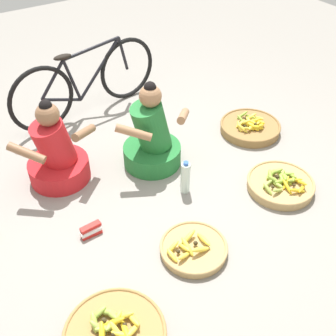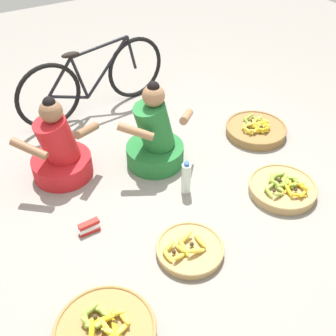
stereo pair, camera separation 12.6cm
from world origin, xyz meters
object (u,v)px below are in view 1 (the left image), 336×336
Objects in this scene: vendor_woman_behind at (57,155)px; banana_basket_mid_left at (250,127)px; banana_basket_back_left at (193,248)px; banana_basket_front_left at (115,334)px; banana_basket_mid_right at (281,184)px; vendor_woman_front at (152,139)px; packet_carton_stack at (91,230)px; water_bottle at (185,178)px; bicycle_leaning at (87,82)px.

vendor_woman_behind is 1.29× the size of banana_basket_mid_left.
banana_basket_back_left is at bearing -69.30° from vendor_woman_behind.
vendor_woman_behind is 1.62m from banana_basket_front_left.
vendor_woman_behind is at bearing 142.58° from banana_basket_mid_right.
banana_basket_back_left is (-0.29, -1.04, -0.22)m from vendor_woman_front.
banana_basket_mid_left reaches higher than packet_carton_stack.
banana_basket_front_left is at bearing -129.16° from vendor_woman_front.
banana_basket_mid_left is 1.93× the size of water_bottle.
banana_basket_mid_left is (1.09, -0.11, -0.21)m from vendor_woman_front.
bicycle_leaning is 5.43× the size of water_bottle.
water_bottle is at bearing 148.85° from banana_basket_mid_right.
banana_basket_front_left is 3.69× the size of packet_carton_stack.
packet_carton_stack is at bearing 165.36° from banana_basket_mid_right.
bicycle_leaning is at bearing 95.58° from vendor_woman_front.
water_bottle reaches higher than banana_basket_mid_right.
vendor_woman_front is 1.11m from banana_basket_back_left.
banana_basket_mid_left is (1.19, -1.22, -0.30)m from bicycle_leaning.
banana_basket_mid_left is 1.97m from packet_carton_stack.
banana_basket_mid_right is 0.94× the size of banana_basket_mid_left.
bicycle_leaning is at bearing 94.99° from water_bottle.
water_bottle is 1.84× the size of packet_carton_stack.
water_bottle is at bearing -85.01° from bicycle_leaning.
vendor_woman_front is 1.44× the size of banana_basket_mid_right.
bicycle_leaning is 2.63m from banana_basket_front_left.
vendor_woman_behind reaches higher than banana_basket_back_left.
packet_carton_stack is (-0.55, 0.56, 0.01)m from banana_basket_back_left.
bicycle_leaning is at bearing 68.28° from banana_basket_front_left.
bicycle_leaning is 9.96× the size of packet_carton_stack.
packet_carton_stack is at bearing 134.68° from banana_basket_back_left.
vendor_woman_behind is 1.10m from water_bottle.
banana_basket_mid_right is 0.86m from banana_basket_mid_left.
banana_basket_front_left is (-1.08, -1.32, -0.22)m from vendor_woman_front.
vendor_woman_behind is at bearing -128.66° from bicycle_leaning.
banana_basket_mid_left is at bearing 19.00° from water_bottle.
water_bottle is at bearing 37.34° from banana_basket_front_left.
water_bottle is (0.82, -0.74, -0.10)m from vendor_woman_behind.
banana_basket_front_left reaches higher than packet_carton_stack.
banana_basket_mid_right is 1.85m from banana_basket_front_left.
banana_basket_front_left is (-0.78, -0.28, 0.01)m from banana_basket_back_left.
water_bottle is at bearing -42.06° from vendor_woman_behind.
bicycle_leaning is 1.60m from water_bottle.
bicycle_leaning is 2.70× the size of banana_basket_front_left.
vendor_woman_front is at bearing -84.42° from bicycle_leaning.
packet_carton_stack is (-1.93, -0.37, -0.01)m from banana_basket_mid_left.
vendor_woman_front is 1.11m from banana_basket_mid_left.
vendor_woman_front is 1.72m from banana_basket_front_left.
banana_basket_mid_left reaches higher than banana_basket_front_left.
banana_basket_mid_right is 1.62m from packet_carton_stack.
vendor_woman_front is 1.66× the size of banana_basket_back_left.
bicycle_leaning reaches higher than packet_carton_stack.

